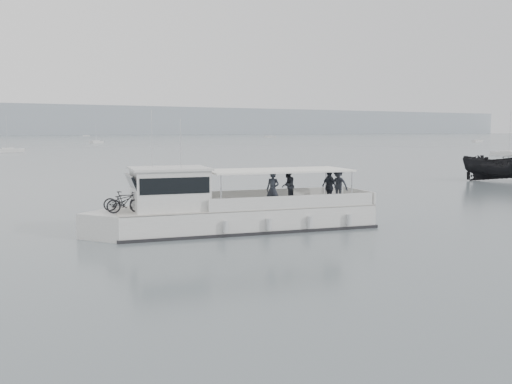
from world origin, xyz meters
TOP-DOWN VIEW (x-y plane):
  - ground at (0.00, 0.00)m, footprint 1400.00×1400.00m
  - tour_boat at (0.36, -2.99)m, footprint 12.66×5.23m
  - dark_motorboat at (31.58, 6.60)m, footprint 6.35×5.37m

SIDE VIEW (x-z plane):
  - ground at x=0.00m, z-range 0.00..0.00m
  - tour_boat at x=0.36m, z-range -1.77..3.51m
  - dark_motorboat at x=31.58m, z-range 0.00..2.36m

